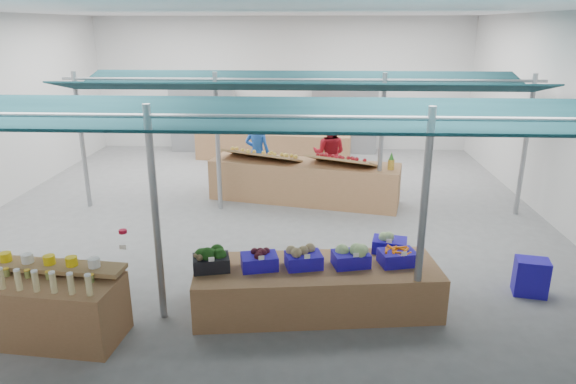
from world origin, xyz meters
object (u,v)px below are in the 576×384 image
fruit_counter (304,182)px  vendor_right (329,154)px  bottle_shelf (50,306)px  veg_counter (317,287)px  crate_stack (531,277)px  vendor_left (257,153)px

fruit_counter → vendor_right: bearing=73.7°
bottle_shelf → veg_counter: bearing=19.3°
crate_stack → vendor_right: size_ratio=0.33×
bottle_shelf → vendor_left: 7.08m
veg_counter → crate_stack: (3.25, 0.59, -0.05)m
bottle_shelf → vendor_right: 7.77m
fruit_counter → crate_stack: (3.55, -4.21, -0.18)m
vendor_left → vendor_right: 1.80m
bottle_shelf → fruit_counter: (3.18, 5.68, 0.01)m
bottle_shelf → vendor_left: bearing=78.8°
vendor_left → vendor_right: same height
fruit_counter → vendor_left: 1.68m
veg_counter → vendor_left: bearing=97.3°
crate_stack → vendor_left: size_ratio=0.33×
bottle_shelf → vendor_right: (3.78, 6.78, 0.42)m
bottle_shelf → fruit_counter: bearing=65.8°
fruit_counter → vendor_left: vendor_left is taller
veg_counter → vendor_left: (-1.50, 5.90, 0.53)m
crate_stack → bottle_shelf: bearing=-167.6°
crate_stack → vendor_right: (-2.95, 5.31, 0.58)m
vendor_right → vendor_left: bearing=12.4°
bottle_shelf → veg_counter: size_ratio=0.56×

